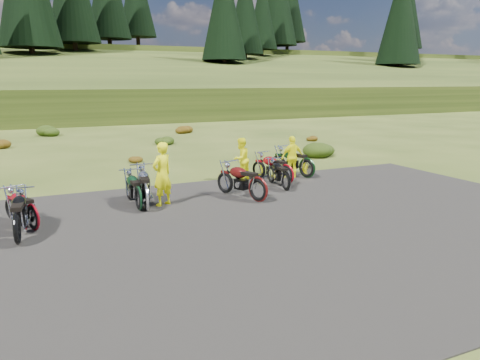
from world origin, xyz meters
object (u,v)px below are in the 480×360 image
motorcycle_3 (147,211)px  person_middle (162,175)px  motorcycle_7 (307,179)px  motorcycle_0 (19,245)px

motorcycle_3 → person_middle: (0.58, 0.38, 0.95)m
motorcycle_7 → motorcycle_0: bearing=91.2°
motorcycle_0 → motorcycle_7: 10.64m
motorcycle_3 → person_middle: person_middle is taller
motorcycle_0 → motorcycle_3: (3.35, 1.56, 0.00)m
motorcycle_3 → motorcycle_7: size_ratio=1.02×
motorcycle_7 → person_middle: size_ratio=1.16×
person_middle → motorcycle_3: bearing=5.3°
motorcycle_3 → person_middle: 1.18m
motorcycle_0 → motorcycle_7: size_ratio=0.97×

